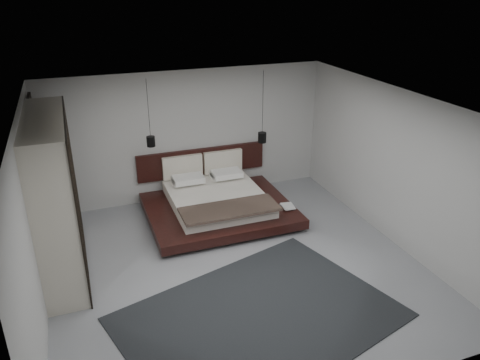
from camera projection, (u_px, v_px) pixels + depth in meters
name	position (u px, v px, depth m)	size (l,w,h in m)	color
floor	(236.00, 266.00, 7.96)	(6.00, 6.00, 0.00)	gray
ceiling	(236.00, 105.00, 6.84)	(6.00, 6.00, 0.00)	white
wall_back	(189.00, 136.00, 9.98)	(6.00, 6.00, 0.00)	#AFAFAD
wall_front	(335.00, 307.00, 4.82)	(6.00, 6.00, 0.00)	#AFAFAD
wall_left	(32.00, 223.00, 6.45)	(6.00, 6.00, 0.00)	#AFAFAD
wall_right	(394.00, 167.00, 8.35)	(6.00, 6.00, 0.00)	#AFAFAD
lattice_screen	(41.00, 167.00, 8.61)	(0.05, 0.90, 2.60)	black
bed	(217.00, 202.00, 9.56)	(2.85, 2.42, 1.09)	black
book_lower	(283.00, 207.00, 9.37)	(0.21, 0.28, 0.03)	#99724C
book_upper	(282.00, 207.00, 9.32)	(0.23, 0.32, 0.02)	#99724C
pendant_left	(151.00, 141.00, 9.06)	(0.16, 0.16, 1.32)	black
pendant_right	(262.00, 137.00, 9.88)	(0.18, 0.18, 1.51)	black
wardrobe	(56.00, 197.00, 7.44)	(0.63, 2.66, 2.61)	beige
rug	(259.00, 317.00, 6.75)	(3.79, 2.71, 0.02)	black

